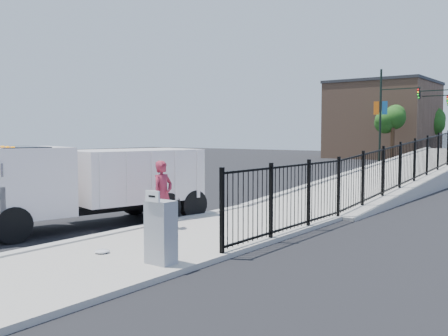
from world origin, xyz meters
The scene contains 15 objects.
ground centered at (0.00, 0.00, 0.00)m, with size 120.00×120.00×0.00m, color black.
sidewalk centered at (1.93, -2.00, 0.06)m, with size 3.55×12.00×0.12m, color #9E998E.
curb centered at (0.00, -2.00, 0.08)m, with size 0.30×12.00×0.16m, color #ADAAA3.
ramp centered at (2.12, 16.00, 0.00)m, with size 3.95×24.00×1.70m, color #9E998E.
iron_fence centered at (3.55, 12.00, 0.90)m, with size 0.10×28.00×1.80m, color black.
truck centered at (-1.82, -1.34, 1.33)m, with size 3.70×7.23×2.37m.
worker centered at (0.58, -0.71, 1.04)m, with size 0.67×0.44×1.83m, color maroon.
utility_cabinet centered at (3.10, -3.40, 0.75)m, with size 0.55×0.40×1.25m, color gray.
arrow_sign centered at (3.10, -3.62, 1.48)m, with size 0.35×0.04×0.22m, color white.
debris centered at (1.49, -3.54, 0.16)m, with size 0.32×0.32×0.08m, color silver.
light_pole_0 centered at (-4.39, 30.91, 4.36)m, with size 3.77×0.22×8.00m.
light_pole_2 centered at (-4.40, 40.66, 4.36)m, with size 3.77×0.22×8.00m.
tree_0 centered at (-5.32, 36.09, 3.91)m, with size 2.24×2.24×5.12m.
tree_2 centered at (-4.69, 47.14, 3.95)m, with size 2.77×2.77×5.38m.
building centered at (-9.00, 44.00, 4.00)m, with size 10.00×10.00×8.00m, color #8C664C.
Camera 1 is at (9.91, -10.42, 2.69)m, focal length 40.00 mm.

